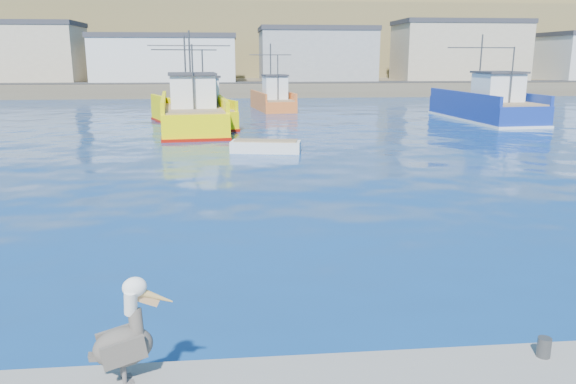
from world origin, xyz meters
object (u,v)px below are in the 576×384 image
object	(u,v)px
trawler_blue	(486,106)
boat_orange	(273,99)
trawler_yellow_a	(193,113)
trawler_yellow_b	(192,112)
pelican	(126,338)
skiff_mid	(266,148)

from	to	relation	value
trawler_blue	boat_orange	world-z (taller)	trawler_blue
boat_orange	trawler_blue	bearing A→B (deg)	-32.70
trawler_yellow_a	boat_orange	bearing A→B (deg)	64.75
trawler_yellow_b	trawler_blue	bearing A→B (deg)	2.90
pelican	trawler_yellow_a	bearing A→B (deg)	92.13
trawler_yellow_a	skiff_mid	bearing A→B (deg)	-66.01
trawler_yellow_a	skiff_mid	world-z (taller)	trawler_yellow_a
trawler_blue	boat_orange	distance (m)	18.79
trawler_yellow_a	trawler_yellow_b	distance (m)	2.40
trawler_yellow_b	pelican	distance (m)	33.79
skiff_mid	pelican	bearing A→B (deg)	-98.39
trawler_yellow_a	trawler_blue	bearing A→B (deg)	9.00
trawler_yellow_a	pelican	world-z (taller)	trawler_yellow_a
trawler_yellow_b	skiff_mid	xyz separation A→B (m)	(4.54, -12.17, -0.73)
boat_orange	pelican	size ratio (longest dim) A/B	5.35
trawler_blue	pelican	world-z (taller)	trawler_blue
trawler_yellow_b	boat_orange	bearing A→B (deg)	59.54
trawler_yellow_a	trawler_blue	world-z (taller)	trawler_yellow_a
boat_orange	skiff_mid	bearing A→B (deg)	-95.12
trawler_yellow_b	trawler_blue	distance (m)	22.48
trawler_yellow_b	trawler_blue	world-z (taller)	trawler_blue
boat_orange	skiff_mid	distance (m)	23.56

